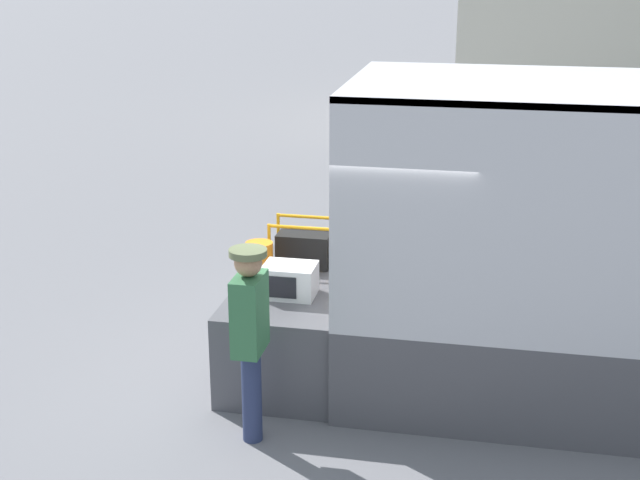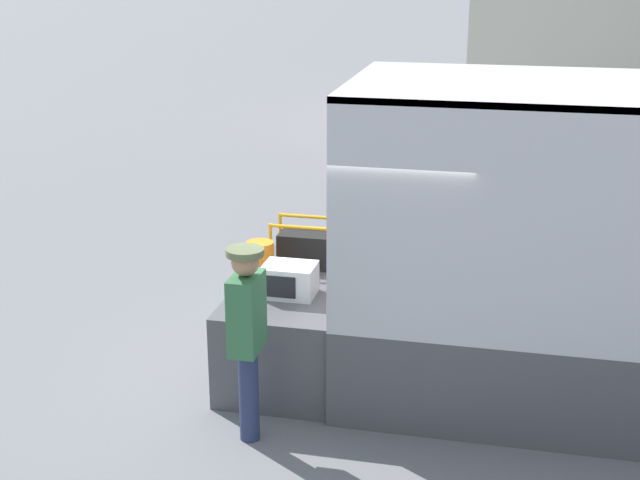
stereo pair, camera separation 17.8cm
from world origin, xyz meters
TOP-DOWN VIEW (x-y plane):
  - ground_plane at (0.00, 0.00)m, footprint 160.00×160.00m
  - tailgate_deck at (-0.58, 0.00)m, footprint 1.16×2.26m
  - microwave at (-0.56, -0.36)m, footprint 0.52×0.42m
  - portable_generator at (-0.58, 0.54)m, footprint 0.72×0.44m
  - orange_bucket at (-0.98, 0.05)m, footprint 0.29×0.29m
  - worker_person at (-0.63, -1.55)m, footprint 0.33×0.44m

SIDE VIEW (x-z plane):
  - ground_plane at x=0.00m, z-range 0.00..0.00m
  - tailgate_deck at x=-0.58m, z-range 0.00..0.94m
  - microwave at x=-0.56m, z-range 0.94..1.26m
  - worker_person at x=-0.63m, z-range 0.22..2.05m
  - portable_generator at x=-0.58m, z-range 0.88..1.39m
  - orange_bucket at x=-0.98m, z-range 0.94..1.34m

